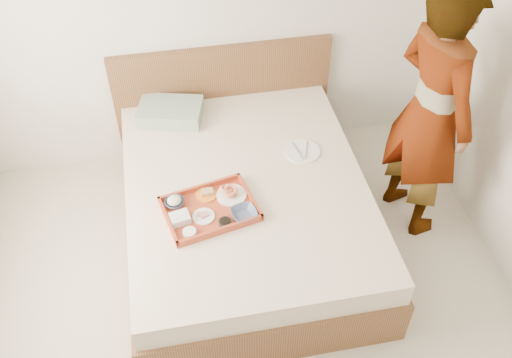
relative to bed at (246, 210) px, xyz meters
The scene contains 15 objects.
wall_back 1.44m from the bed, 96.37° to the left, with size 3.50×0.01×2.60m, color silver.
bed is the anchor object (origin of this frame).
headboard 0.99m from the bed, 90.00° to the left, with size 1.65×0.06×0.95m, color brown.
pillow 0.93m from the bed, 118.73° to the left, with size 0.45×0.31×0.11m, color #98AF9D.
tray 0.44m from the bed, 141.41° to the right, with size 0.55×0.40×0.05m, color #B74623.
prawn_plate 0.33m from the bed, 134.15° to the right, with size 0.19×0.19×0.01m, color white.
navy_bowl_big 0.42m from the bed, 101.95° to the right, with size 0.16×0.16×0.04m, color #131B40.
sauce_dish 0.49m from the bed, 118.59° to the right, with size 0.08×0.08×0.03m, color black.
meat_plate 0.49m from the bed, 139.80° to the right, with size 0.14×0.14×0.01m, color white.
bread_plate 0.40m from the bed, 163.17° to the right, with size 0.13×0.13×0.01m, color orange.
salad_bowl 0.57m from the bed, 165.20° to the right, with size 0.12×0.12×0.04m, color #131B40.
plastic_tub 0.60m from the bed, 149.59° to the right, with size 0.12×0.10×0.05m, color silver.
cheese_round 0.63m from the bed, 136.97° to the right, with size 0.08×0.08×0.03m, color white.
dinner_plate 0.56m from the bed, 26.52° to the left, with size 0.25×0.25×0.01m, color white.
person 1.36m from the bed, ahead, with size 0.67×0.44×1.84m, color silver.
Camera 1 is at (-0.32, -1.59, 3.17)m, focal length 40.18 mm.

